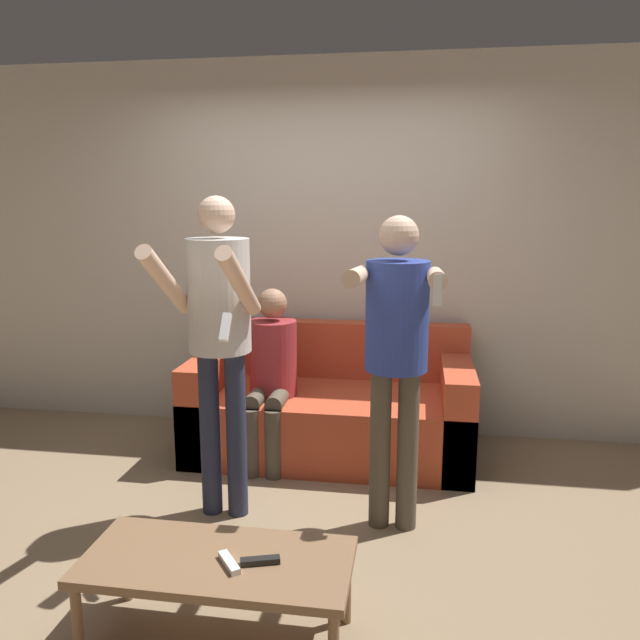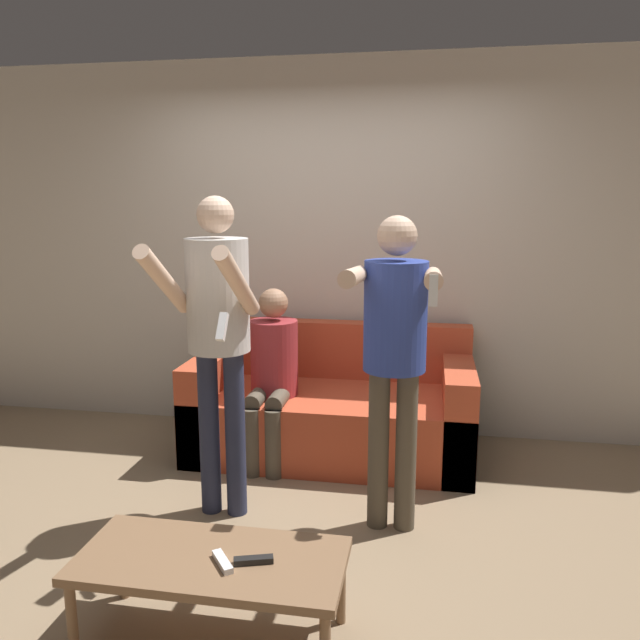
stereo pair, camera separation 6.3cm
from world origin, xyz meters
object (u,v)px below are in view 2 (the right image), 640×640
(person_standing_right, at_px, (395,339))
(person_standing_left, at_px, (218,321))
(remote_near, at_px, (223,562))
(couch, at_px, (332,410))
(remote_far, at_px, (254,560))
(person_seated, at_px, (272,368))
(coffee_table, at_px, (211,565))

(person_standing_right, bearing_deg, person_standing_left, 179.89)
(remote_near, bearing_deg, couch, 86.90)
(couch, xyz_separation_m, person_standing_right, (0.46, -0.97, 0.74))
(couch, distance_m, person_standing_right, 1.31)
(couch, relative_size, person_standing_left, 1.08)
(person_standing_left, bearing_deg, remote_far, -65.06)
(person_standing_right, relative_size, remote_far, 10.68)
(person_seated, bearing_deg, remote_far, -78.06)
(person_standing_left, relative_size, remote_far, 11.30)
(couch, bearing_deg, person_standing_left, -115.46)
(couch, relative_size, person_standing_right, 1.14)
(person_standing_right, bearing_deg, remote_far, -114.64)
(person_standing_left, xyz_separation_m, person_seated, (0.10, 0.75, -0.46))
(person_standing_left, bearing_deg, couch, 64.54)
(coffee_table, bearing_deg, person_standing_right, 57.23)
(remote_near, bearing_deg, person_standing_right, 61.00)
(person_seated, xyz_separation_m, remote_near, (0.26, -1.78, -0.25))
(couch, height_order, remote_near, couch)
(person_standing_right, relative_size, person_seated, 1.43)
(couch, height_order, remote_far, couch)
(remote_far, bearing_deg, person_standing_left, 114.94)
(person_standing_left, height_order, coffee_table, person_standing_left)
(remote_near, bearing_deg, remote_far, 14.78)
(person_standing_left, height_order, person_standing_right, person_standing_left)
(person_standing_right, distance_m, person_seated, 1.19)
(couch, bearing_deg, remote_near, -93.10)
(person_seated, bearing_deg, person_standing_left, -97.25)
(person_standing_right, distance_m, remote_far, 1.28)
(person_seated, relative_size, remote_far, 7.48)
(person_seated, distance_m, remote_near, 1.82)
(couch, relative_size, remote_far, 12.18)
(person_standing_left, bearing_deg, person_standing_right, -0.11)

